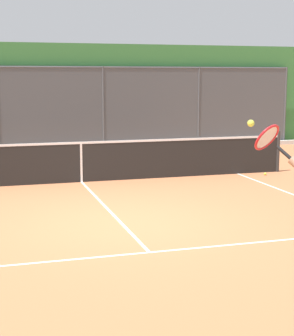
{
  "coord_description": "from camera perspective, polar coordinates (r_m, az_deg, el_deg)",
  "views": [
    {
      "loc": [
        2.2,
        8.96,
        2.47
      ],
      "look_at": [
        -0.26,
        0.68,
        1.05
      ],
      "focal_mm": 59.55,
      "sensor_mm": 36.0,
      "label": 1
    }
  ],
  "objects": [
    {
      "name": "tennis_ball_by_sideline",
      "position": [
        14.42,
        12.0,
        -0.59
      ],
      "size": [
        0.07,
        0.07,
        0.07
      ],
      "primitive_type": "sphere",
      "color": "#D6E042",
      "rests_on": "ground"
    },
    {
      "name": "fence_backdrop",
      "position": [
        19.05,
        -9.96,
        7.07
      ],
      "size": [
        20.06,
        1.37,
        3.55
      ],
      "color": "#474C51",
      "rests_on": "ground"
    },
    {
      "name": "court_line_markings",
      "position": [
        7.75,
        0.85,
        -9.23
      ],
      "size": [
        8.16,
        10.17,
        0.01
      ],
      "color": "white",
      "rests_on": "ground"
    },
    {
      "name": "ground_plane",
      "position": [
        9.55,
        -2.66,
        -5.66
      ],
      "size": [
        60.0,
        60.0,
        0.0
      ],
      "primitive_type": "plane",
      "color": "#B76B42"
    },
    {
      "name": "tennis_net",
      "position": [
        13.2,
        -6.75,
        0.67
      ],
      "size": [
        10.48,
        0.09,
        1.07
      ],
      "color": "#2D2D2D",
      "rests_on": "ground"
    }
  ]
}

